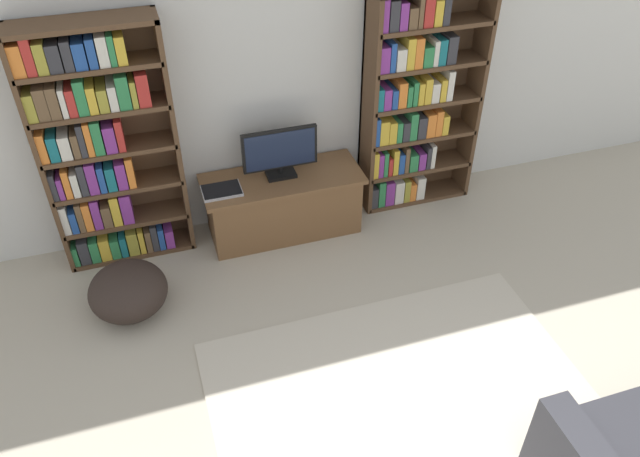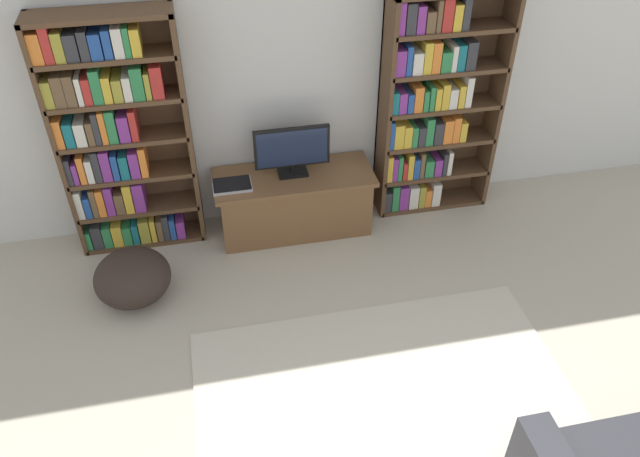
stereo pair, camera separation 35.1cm
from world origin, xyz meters
name	(u,v)px [view 1 (the left image)]	position (x,y,z in m)	size (l,w,h in m)	color
wall_back	(273,74)	(0.00, 4.23, 1.30)	(8.80, 0.06, 2.60)	silver
bookshelf_left	(102,149)	(-1.37, 4.05, 0.97)	(1.00, 0.30, 1.94)	#513823
bookshelf_right	(413,101)	(1.15, 4.05, 0.97)	(1.00, 0.30, 1.94)	#513823
tv_stand	(283,204)	(-0.04, 3.91, 0.27)	(1.32, 0.53, 0.54)	brown
television	(280,152)	(-0.04, 3.93, 0.76)	(0.61, 0.16, 0.43)	black
laptop	(222,191)	(-0.55, 3.85, 0.55)	(0.31, 0.22, 0.03)	#B7B7BC
area_rug	(397,387)	(0.22, 2.05, 0.01)	(2.44, 1.54, 0.02)	beige
beanbag_ottoman	(128,291)	(-1.38, 3.31, 0.20)	(0.57, 0.57, 0.39)	#2D231E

